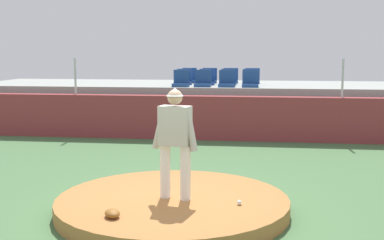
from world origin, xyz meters
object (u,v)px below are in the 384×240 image
at_px(baseball, 239,202).
at_px(stadium_chair_10, 231,78).
at_px(stadium_chair_5, 207,80).
at_px(stadium_chair_7, 250,80).
at_px(stadium_chair_9, 210,78).
at_px(stadium_chair_6, 229,80).
at_px(pitcher, 175,135).
at_px(stadium_chair_4, 184,80).
at_px(stadium_chair_2, 227,82).
at_px(stadium_chair_8, 189,78).
at_px(stadium_chair_1, 203,81).
at_px(stadium_chair_3, 250,82).
at_px(stadium_chair_0, 181,81).
at_px(stadium_chair_11, 252,79).
at_px(fielding_glove, 112,213).

height_order(baseball, stadium_chair_10, stadium_chair_10).
relative_size(stadium_chair_5, stadium_chair_7, 1.00).
bearing_deg(stadium_chair_9, stadium_chair_6, 127.76).
height_order(pitcher, stadium_chair_4, pitcher).
distance_m(stadium_chair_2, stadium_chair_5, 1.11).
relative_size(stadium_chair_7, stadium_chair_8, 1.00).
bearing_deg(pitcher, stadium_chair_5, 106.22).
bearing_deg(stadium_chair_1, baseball, 100.22).
relative_size(stadium_chair_4, stadium_chair_5, 1.00).
distance_m(stadium_chair_3, stadium_chair_7, 0.90).
distance_m(pitcher, stadium_chair_6, 8.53).
distance_m(stadium_chair_3, stadium_chair_10, 1.92).
relative_size(baseball, stadium_chair_4, 0.15).
distance_m(pitcher, stadium_chair_5, 8.51).
distance_m(stadium_chair_6, stadium_chair_8, 1.63).
xyz_separation_m(stadium_chair_0, stadium_chair_11, (2.11, 1.84, 0.00)).
distance_m(stadium_chair_0, stadium_chair_9, 1.96).
height_order(stadium_chair_2, stadium_chair_5, same).
distance_m(baseball, stadium_chair_4, 9.06).
bearing_deg(stadium_chair_2, stadium_chair_6, -89.90).
height_order(pitcher, stadium_chair_3, pitcher).
relative_size(baseball, stadium_chair_3, 0.15).
relative_size(stadium_chair_6, stadium_chair_9, 1.00).
relative_size(stadium_chair_6, stadium_chair_8, 1.00).
xyz_separation_m(stadium_chair_1, stadium_chair_2, (0.72, 0.00, 0.00)).
xyz_separation_m(fielding_glove, stadium_chair_11, (1.73, 10.40, 1.29)).
relative_size(pitcher, stadium_chair_5, 3.41).
relative_size(stadium_chair_1, stadium_chair_9, 1.00).
xyz_separation_m(baseball, stadium_chair_11, (0.04, 9.61, 1.31)).
relative_size(stadium_chair_0, stadium_chair_10, 1.00).
bearing_deg(stadium_chair_3, stadium_chair_11, -91.11).
relative_size(stadium_chair_1, stadium_chair_11, 1.00).
bearing_deg(stadium_chair_7, pitcher, 83.45).
relative_size(stadium_chair_6, stadium_chair_7, 1.00).
distance_m(stadium_chair_7, stadium_chair_11, 0.89).
bearing_deg(stadium_chair_9, stadium_chair_8, 2.07).
height_order(stadium_chair_0, stadium_chair_9, same).
bearing_deg(fielding_glove, stadium_chair_4, 154.70).
bearing_deg(stadium_chair_2, stadium_chair_9, -68.81).
xyz_separation_m(pitcher, stadium_chair_0, (-1.08, 7.58, 0.36)).
bearing_deg(fielding_glove, stadium_chair_7, 142.12).
bearing_deg(stadium_chair_6, stadium_chair_7, -179.75).
distance_m(stadium_chair_5, stadium_chair_11, 1.69).
height_order(pitcher, fielding_glove, pitcher).
relative_size(baseball, stadium_chair_8, 0.15).
height_order(baseball, stadium_chair_2, stadium_chair_2).
bearing_deg(baseball, stadium_chair_10, 94.04).
relative_size(stadium_chair_8, stadium_chair_9, 1.00).
bearing_deg(stadium_chair_5, stadium_chair_10, -127.22).
bearing_deg(stadium_chair_7, baseball, 90.05).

